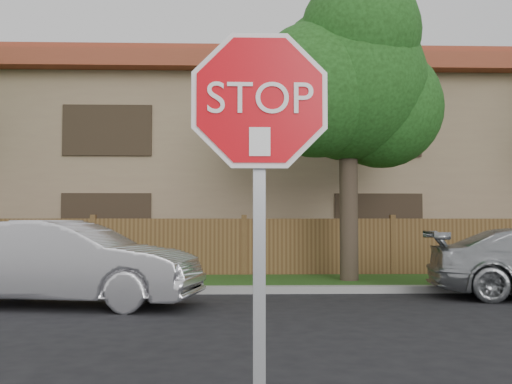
{
  "coord_description": "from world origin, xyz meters",
  "views": [
    {
      "loc": [
        -0.17,
        -4.6,
        1.52
      ],
      "look_at": [
        -0.06,
        -0.9,
        1.7
      ],
      "focal_mm": 42.0,
      "sensor_mm": 36.0,
      "label": 1
    }
  ],
  "objects": [
    {
      "name": "apartment_building",
      "position": [
        0.0,
        17.0,
        3.53
      ],
      "size": [
        35.2,
        9.2,
        7.2
      ],
      "color": "#93785B",
      "rests_on": "ground"
    },
    {
      "name": "sedan_left",
      "position": [
        -3.21,
        6.31,
        0.77
      ],
      "size": [
        4.9,
        2.42,
        1.54
      ],
      "primitive_type": "imported",
      "rotation": [
        0.0,
        0.0,
        1.4
      ],
      "color": "silver",
      "rests_on": "ground"
    },
    {
      "name": "stop_sign",
      "position": [
        -0.06,
        -1.48,
        1.83
      ],
      "size": [
        1.01,
        0.13,
        2.55
      ],
      "color": "gray",
      "rests_on": "sidewalk_near"
    },
    {
      "name": "fence",
      "position": [
        0.0,
        11.4,
        0.8
      ],
      "size": [
        70.0,
        0.12,
        1.6
      ],
      "primitive_type": "cube",
      "color": "brown",
      "rests_on": "ground"
    },
    {
      "name": "tree_mid",
      "position": [
        2.52,
        9.57,
        4.87
      ],
      "size": [
        4.8,
        3.9,
        7.35
      ],
      "color": "#382B21",
      "rests_on": "ground"
    },
    {
      "name": "far_curb",
      "position": [
        0.0,
        8.15,
        0.07
      ],
      "size": [
        70.0,
        0.3,
        0.15
      ],
      "primitive_type": "cube",
      "color": "gray",
      "rests_on": "ground"
    },
    {
      "name": "grass_strip",
      "position": [
        0.0,
        9.8,
        0.06
      ],
      "size": [
        70.0,
        3.0,
        0.12
      ],
      "primitive_type": "cube",
      "color": "#1E4714",
      "rests_on": "ground"
    }
  ]
}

